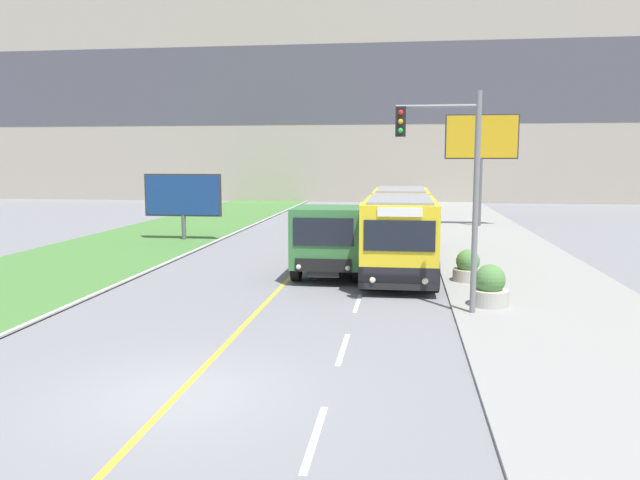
% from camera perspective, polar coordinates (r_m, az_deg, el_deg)
% --- Properties ---
extents(ground_plane, '(300.00, 300.00, 0.00)m').
position_cam_1_polar(ground_plane, '(12.09, -12.89, -13.66)').
color(ground_plane, slate).
extents(lane_marking_centre, '(2.88, 140.00, 0.01)m').
position_cam_1_polar(lane_marking_centre, '(14.57, -7.32, -9.83)').
color(lane_marking_centre, gold).
rests_on(lane_marking_centre, ground_plane).
extents(apartment_block_background, '(80.00, 8.04, 22.12)m').
position_cam_1_polar(apartment_block_background, '(66.88, 4.20, 13.21)').
color(apartment_block_background, '#A89E8E').
rests_on(apartment_block_background, ground_plane).
extents(city_bus, '(2.64, 12.99, 2.96)m').
position_cam_1_polar(city_bus, '(25.68, 7.35, 1.10)').
color(city_bus, yellow).
rests_on(city_bus, ground_plane).
extents(dump_truck, '(2.49, 6.84, 2.62)m').
position_cam_1_polar(dump_truck, '(22.91, 0.96, -0.06)').
color(dump_truck, black).
rests_on(dump_truck, ground_plane).
extents(traffic_light_mast, '(2.28, 0.32, 6.11)m').
position_cam_1_polar(traffic_light_mast, '(17.35, 12.05, 5.84)').
color(traffic_light_mast, slate).
rests_on(traffic_light_mast, ground_plane).
extents(billboard_large, '(4.51, 0.24, 7.07)m').
position_cam_1_polar(billboard_large, '(40.72, 14.55, 8.71)').
color(billboard_large, '#59595B').
rests_on(billboard_large, ground_plane).
extents(billboard_small, '(4.18, 0.24, 3.53)m').
position_cam_1_polar(billboard_small, '(33.96, -12.43, 3.93)').
color(billboard_small, '#59595B').
rests_on(billboard_small, ground_plane).
extents(planter_round_near, '(1.10, 1.10, 1.21)m').
position_cam_1_polar(planter_round_near, '(18.77, 15.26, -4.22)').
color(planter_round_near, '#B7B2A8').
rests_on(planter_round_near, sidewalk_right).
extents(planter_round_second, '(1.02, 1.02, 1.11)m').
position_cam_1_polar(planter_round_second, '(22.35, 13.36, -2.43)').
color(planter_round_second, '#B7B2A8').
rests_on(planter_round_second, sidewalk_right).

